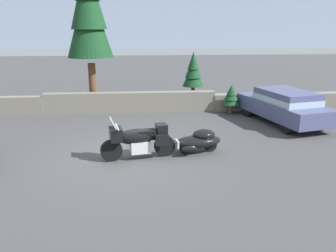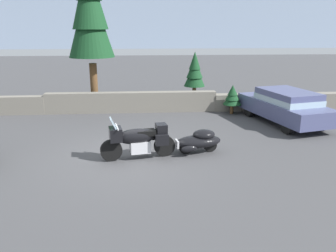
{
  "view_description": "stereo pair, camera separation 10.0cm",
  "coord_description": "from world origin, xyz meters",
  "views": [
    {
      "loc": [
        0.46,
        -10.11,
        3.89
      ],
      "look_at": [
        1.33,
        0.35,
        0.85
      ],
      "focal_mm": 36.54,
      "sensor_mm": 36.0,
      "label": 1
    },
    {
      "loc": [
        0.56,
        -10.12,
        3.89
      ],
      "look_at": [
        1.33,
        0.35,
        0.85
      ],
      "focal_mm": 36.54,
      "sensor_mm": 36.0,
      "label": 2
    }
  ],
  "objects": [
    {
      "name": "sedan_at_right_edge",
      "position": [
        6.43,
        3.37,
        0.77
      ],
      "size": [
        2.82,
        4.8,
        1.41
      ],
      "color": "black",
      "rests_on": "ground"
    },
    {
      "name": "touring_motorcycle",
      "position": [
        0.37,
        -0.23,
        0.62
      ],
      "size": [
        2.3,
        0.99,
        1.33
      ],
      "color": "black",
      "rests_on": "ground"
    },
    {
      "name": "ground_plane",
      "position": [
        0.0,
        0.0,
        0.0
      ],
      "size": [
        80.0,
        80.0,
        0.0
      ],
      "primitive_type": "plane",
      "color": "#424244"
    },
    {
      "name": "distant_ridgeline",
      "position": [
        0.0,
        95.8,
        8.0
      ],
      "size": [
        240.0,
        80.0,
        16.0
      ],
      "primitive_type": "cube",
      "color": "#8C9EB7",
      "rests_on": "ground"
    },
    {
      "name": "pine_tree_secondary",
      "position": [
        3.29,
        7.8,
        1.68
      ],
      "size": [
        1.11,
        1.11,
        2.68
      ],
      "color": "brown",
      "rests_on": "ground"
    },
    {
      "name": "car_shaped_trailer",
      "position": [
        2.29,
        0.12,
        0.41
      ],
      "size": [
        2.23,
        0.97,
        0.76
      ],
      "color": "black",
      "rests_on": "ground"
    },
    {
      "name": "stone_guard_wall",
      "position": [
        0.47,
        5.79,
        0.43
      ],
      "size": [
        24.0,
        0.57,
        0.95
      ],
      "color": "slate",
      "rests_on": "ground"
    },
    {
      "name": "pine_sapling_near",
      "position": [
        4.67,
        5.15,
        0.84
      ],
      "size": [
        0.84,
        0.84,
        1.35
      ],
      "color": "brown",
      "rests_on": "ground"
    },
    {
      "name": "pine_tree_tall",
      "position": [
        -1.83,
        6.7,
        4.83
      ],
      "size": [
        2.15,
        2.15,
        7.71
      ],
      "color": "brown",
      "rests_on": "ground"
    }
  ]
}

